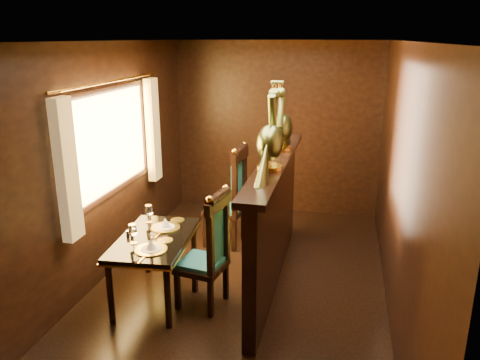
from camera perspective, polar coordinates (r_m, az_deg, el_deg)
The scene contains 8 objects.
ground at distance 5.02m, azimuth -0.29°, elevation -13.33°, with size 5.00×5.00×0.00m, color black.
room_shell at distance 4.47m, azimuth -1.33°, elevation 4.70°, with size 3.04×5.04×2.52m.
partition at distance 4.92m, azimuth 4.15°, elevation -4.78°, with size 0.26×2.70×1.36m.
dining_table at distance 4.72m, azimuth -10.41°, elevation -7.58°, with size 0.76×1.17×0.86m.
chair_left at distance 4.48m, azimuth -3.46°, elevation -8.19°, with size 0.50×0.52×1.21m.
chair_right at distance 5.78m, azimuth -0.79°, elevation -1.69°, with size 0.50×0.53×1.31m.
peacock_left at distance 4.25m, azimuth 3.71°, elevation 6.47°, with size 0.25×0.67×0.80m, color #18492E, non-canonical shape.
peacock_right at distance 5.04m, azimuth 5.18°, elevation 7.88°, with size 0.24×0.64×0.76m, color #18492E, non-canonical shape.
Camera 1 is at (0.98, -4.22, 2.54)m, focal length 35.00 mm.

